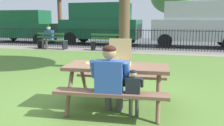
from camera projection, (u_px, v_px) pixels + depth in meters
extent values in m
cube|color=#567B33|center=(117.00, 77.00, 6.63)|extent=(28.00, 11.83, 0.02)
cube|color=gray|center=(144.00, 52.00, 11.58)|extent=(28.00, 1.40, 0.01)
cube|color=#515154|center=(153.00, 43.00, 15.75)|extent=(28.00, 7.40, 0.01)
cube|color=brown|center=(117.00, 67.00, 4.26)|extent=(1.86, 0.91, 0.06)
cube|color=brown|center=(110.00, 94.00, 3.74)|extent=(1.82, 0.43, 0.05)
cube|color=brown|center=(121.00, 76.00, 4.90)|extent=(1.82, 0.43, 0.05)
cylinder|color=brown|center=(69.00, 93.00, 4.06)|extent=(0.11, 0.44, 0.74)
cylinder|color=brown|center=(84.00, 80.00, 4.86)|extent=(0.11, 0.44, 0.74)
cylinder|color=brown|center=(158.00, 98.00, 3.80)|extent=(0.11, 0.44, 0.74)
cylinder|color=brown|center=(158.00, 84.00, 4.60)|extent=(0.11, 0.44, 0.74)
cube|color=tan|center=(119.00, 66.00, 4.18)|extent=(0.46, 0.46, 0.01)
cube|color=silver|center=(119.00, 65.00, 4.18)|extent=(0.42, 0.42, 0.00)
cube|color=tan|center=(118.00, 66.00, 3.99)|extent=(0.40, 0.07, 0.04)
cube|color=tan|center=(120.00, 62.00, 4.37)|extent=(0.40, 0.07, 0.04)
cube|color=tan|center=(108.00, 64.00, 4.20)|extent=(0.07, 0.40, 0.04)
cube|color=tan|center=(130.00, 64.00, 4.15)|extent=(0.07, 0.40, 0.04)
cube|color=tan|center=(120.00, 50.00, 4.34)|extent=(0.40, 0.08, 0.40)
cylinder|color=tan|center=(119.00, 65.00, 4.18)|extent=(0.34, 0.34, 0.01)
cylinder|color=#EDD062|center=(119.00, 65.00, 4.18)|extent=(0.31, 0.31, 0.00)
pyramid|color=#E5C24E|center=(91.00, 63.00, 4.43)|extent=(0.22, 0.22, 0.01)
cube|color=tan|center=(88.00, 62.00, 4.51)|extent=(0.12, 0.12, 0.02)
cylinder|color=#494949|center=(108.00, 98.00, 4.20)|extent=(0.12, 0.12, 0.44)
cylinder|color=#494949|center=(106.00, 87.00, 3.95)|extent=(0.18, 0.43, 0.15)
cylinder|color=#494949|center=(120.00, 99.00, 4.17)|extent=(0.12, 0.12, 0.44)
cylinder|color=#494949|center=(118.00, 88.00, 3.92)|extent=(0.18, 0.43, 0.15)
cube|color=#3359B2|center=(109.00, 77.00, 3.69)|extent=(0.44, 0.25, 0.52)
cylinder|color=#3359B2|center=(93.00, 69.00, 3.77)|extent=(0.11, 0.22, 0.31)
cylinder|color=#3359B2|center=(127.00, 70.00, 3.67)|extent=(0.11, 0.22, 0.31)
sphere|color=tan|center=(109.00, 52.00, 3.64)|extent=(0.21, 0.21, 0.21)
ellipsoid|color=black|center=(109.00, 49.00, 3.62)|extent=(0.21, 0.20, 0.12)
cylinder|color=#3E3E3E|center=(131.00, 103.00, 3.93)|extent=(0.06, 0.06, 0.44)
cylinder|color=#3E3E3E|center=(130.00, 92.00, 3.79)|extent=(0.10, 0.22, 0.08)
cylinder|color=#3E3E3E|center=(137.00, 104.00, 3.91)|extent=(0.06, 0.06, 0.44)
cylinder|color=#3E3E3E|center=(137.00, 92.00, 3.77)|extent=(0.10, 0.22, 0.08)
cube|color=#1E2328|center=(133.00, 86.00, 3.65)|extent=(0.23, 0.13, 0.27)
cylinder|color=#1E2328|center=(124.00, 82.00, 3.69)|extent=(0.06, 0.11, 0.16)
cylinder|color=#1E2328|center=(142.00, 83.00, 3.64)|extent=(0.06, 0.11, 0.16)
sphere|color=tan|center=(133.00, 73.00, 3.62)|extent=(0.11, 0.11, 0.11)
ellipsoid|color=black|center=(133.00, 72.00, 3.61)|extent=(0.11, 0.10, 0.06)
cylinder|color=black|center=(146.00, 30.00, 12.06)|extent=(19.56, 0.03, 0.03)
cylinder|color=black|center=(146.00, 47.00, 12.21)|extent=(19.56, 0.03, 0.03)
cylinder|color=black|center=(0.00, 36.00, 14.40)|extent=(0.02, 0.02, 1.07)
cylinder|color=black|center=(2.00, 36.00, 14.37)|extent=(0.02, 0.02, 1.07)
cylinder|color=black|center=(4.00, 36.00, 14.33)|extent=(0.02, 0.02, 1.07)
cylinder|color=black|center=(6.00, 36.00, 14.29)|extent=(0.02, 0.02, 1.07)
cylinder|color=black|center=(8.00, 36.00, 14.26)|extent=(0.02, 0.02, 1.07)
cylinder|color=black|center=(10.00, 36.00, 14.22)|extent=(0.02, 0.02, 1.07)
cylinder|color=black|center=(12.00, 36.00, 14.18)|extent=(0.02, 0.02, 1.07)
cylinder|color=black|center=(14.00, 36.00, 14.15)|extent=(0.02, 0.02, 1.07)
cylinder|color=black|center=(16.00, 36.00, 14.11)|extent=(0.02, 0.02, 1.07)
cylinder|color=black|center=(18.00, 36.00, 14.07)|extent=(0.02, 0.02, 1.07)
cylinder|color=black|center=(20.00, 37.00, 14.04)|extent=(0.02, 0.02, 1.07)
cylinder|color=black|center=(22.00, 37.00, 14.00)|extent=(0.02, 0.02, 1.07)
cylinder|color=black|center=(24.00, 37.00, 13.97)|extent=(0.02, 0.02, 1.07)
cylinder|color=black|center=(26.00, 37.00, 13.93)|extent=(0.02, 0.02, 1.07)
cylinder|color=black|center=(28.00, 37.00, 13.89)|extent=(0.02, 0.02, 1.07)
cylinder|color=black|center=(31.00, 37.00, 13.86)|extent=(0.02, 0.02, 1.07)
cylinder|color=black|center=(33.00, 37.00, 13.82)|extent=(0.02, 0.02, 1.07)
cylinder|color=black|center=(35.00, 37.00, 13.78)|extent=(0.02, 0.02, 1.07)
cylinder|color=black|center=(37.00, 37.00, 13.75)|extent=(0.02, 0.02, 1.07)
cylinder|color=black|center=(39.00, 37.00, 13.71)|extent=(0.02, 0.02, 1.07)
cylinder|color=black|center=(41.00, 37.00, 13.67)|extent=(0.02, 0.02, 1.07)
cylinder|color=black|center=(44.00, 37.00, 13.64)|extent=(0.02, 0.02, 1.07)
cylinder|color=black|center=(46.00, 37.00, 13.60)|extent=(0.02, 0.02, 1.07)
cylinder|color=black|center=(48.00, 37.00, 13.56)|extent=(0.02, 0.02, 1.07)
cylinder|color=black|center=(50.00, 37.00, 13.53)|extent=(0.02, 0.02, 1.07)
cylinder|color=black|center=(53.00, 37.00, 13.49)|extent=(0.02, 0.02, 1.07)
cylinder|color=black|center=(55.00, 37.00, 13.46)|extent=(0.02, 0.02, 1.07)
cylinder|color=black|center=(57.00, 37.00, 13.42)|extent=(0.02, 0.02, 1.07)
cylinder|color=black|center=(59.00, 37.00, 13.38)|extent=(0.02, 0.02, 1.07)
cylinder|color=black|center=(62.00, 37.00, 13.35)|extent=(0.02, 0.02, 1.07)
cylinder|color=black|center=(64.00, 38.00, 13.31)|extent=(0.02, 0.02, 1.07)
cylinder|color=black|center=(66.00, 38.00, 13.27)|extent=(0.02, 0.02, 1.07)
cylinder|color=black|center=(69.00, 38.00, 13.24)|extent=(0.02, 0.02, 1.07)
cylinder|color=black|center=(71.00, 38.00, 13.20)|extent=(0.02, 0.02, 1.07)
cylinder|color=black|center=(74.00, 38.00, 13.16)|extent=(0.02, 0.02, 1.07)
cylinder|color=black|center=(76.00, 38.00, 13.13)|extent=(0.02, 0.02, 1.07)
cylinder|color=black|center=(78.00, 38.00, 13.09)|extent=(0.02, 0.02, 1.07)
cylinder|color=black|center=(81.00, 38.00, 13.06)|extent=(0.02, 0.02, 1.07)
cylinder|color=black|center=(83.00, 38.00, 13.02)|extent=(0.02, 0.02, 1.07)
cylinder|color=black|center=(86.00, 38.00, 12.98)|extent=(0.02, 0.02, 1.07)
cylinder|color=black|center=(88.00, 38.00, 12.95)|extent=(0.02, 0.02, 1.07)
cylinder|color=black|center=(91.00, 38.00, 12.91)|extent=(0.02, 0.02, 1.07)
cylinder|color=black|center=(93.00, 38.00, 12.87)|extent=(0.02, 0.02, 1.07)
cylinder|color=black|center=(95.00, 38.00, 12.84)|extent=(0.02, 0.02, 1.07)
cylinder|color=black|center=(98.00, 38.00, 12.80)|extent=(0.02, 0.02, 1.07)
cylinder|color=black|center=(101.00, 38.00, 12.76)|extent=(0.02, 0.02, 1.07)
cylinder|color=black|center=(103.00, 38.00, 12.73)|extent=(0.02, 0.02, 1.07)
cylinder|color=black|center=(106.00, 38.00, 12.69)|extent=(0.02, 0.02, 1.07)
cylinder|color=black|center=(108.00, 39.00, 12.65)|extent=(0.02, 0.02, 1.07)
cylinder|color=black|center=(111.00, 39.00, 12.62)|extent=(0.02, 0.02, 1.07)
cylinder|color=black|center=(113.00, 39.00, 12.58)|extent=(0.02, 0.02, 1.07)
cylinder|color=black|center=(116.00, 39.00, 12.55)|extent=(0.02, 0.02, 1.07)
cylinder|color=black|center=(119.00, 39.00, 12.51)|extent=(0.02, 0.02, 1.07)
cylinder|color=black|center=(121.00, 39.00, 12.47)|extent=(0.02, 0.02, 1.07)
cylinder|color=black|center=(124.00, 39.00, 12.44)|extent=(0.02, 0.02, 1.07)
cylinder|color=black|center=(127.00, 39.00, 12.40)|extent=(0.02, 0.02, 1.07)
cylinder|color=black|center=(129.00, 39.00, 12.36)|extent=(0.02, 0.02, 1.07)
cylinder|color=black|center=(132.00, 39.00, 12.33)|extent=(0.02, 0.02, 1.07)
cylinder|color=black|center=(135.00, 39.00, 12.29)|extent=(0.02, 0.02, 1.07)
cylinder|color=black|center=(137.00, 39.00, 12.25)|extent=(0.02, 0.02, 1.07)
cylinder|color=black|center=(140.00, 39.00, 12.22)|extent=(0.02, 0.02, 1.07)
cylinder|color=black|center=(143.00, 39.00, 12.18)|extent=(0.02, 0.02, 1.07)
cylinder|color=black|center=(146.00, 39.00, 12.14)|extent=(0.02, 0.02, 1.07)
cylinder|color=black|center=(149.00, 39.00, 12.11)|extent=(0.02, 0.02, 1.07)
cylinder|color=black|center=(151.00, 40.00, 12.07)|extent=(0.02, 0.02, 1.07)
cylinder|color=black|center=(154.00, 40.00, 12.04)|extent=(0.02, 0.02, 1.07)
cylinder|color=black|center=(157.00, 40.00, 12.00)|extent=(0.02, 0.02, 1.07)
cylinder|color=black|center=(160.00, 40.00, 11.96)|extent=(0.02, 0.02, 1.07)
cylinder|color=black|center=(163.00, 40.00, 11.93)|extent=(0.02, 0.02, 1.07)
cylinder|color=black|center=(166.00, 40.00, 11.89)|extent=(0.02, 0.02, 1.07)
cylinder|color=black|center=(169.00, 40.00, 11.85)|extent=(0.02, 0.02, 1.07)
cylinder|color=black|center=(172.00, 40.00, 11.82)|extent=(0.02, 0.02, 1.07)
cylinder|color=black|center=(175.00, 40.00, 11.78)|extent=(0.02, 0.02, 1.07)
cylinder|color=black|center=(178.00, 40.00, 11.74)|extent=(0.02, 0.02, 1.07)
cylinder|color=black|center=(181.00, 40.00, 11.71)|extent=(0.02, 0.02, 1.07)
cylinder|color=black|center=(184.00, 40.00, 11.67)|extent=(0.02, 0.02, 1.07)
cylinder|color=black|center=(187.00, 40.00, 11.63)|extent=(0.02, 0.02, 1.07)
cylinder|color=black|center=(190.00, 40.00, 11.60)|extent=(0.02, 0.02, 1.07)
cylinder|color=black|center=(193.00, 40.00, 11.56)|extent=(0.02, 0.02, 1.07)
cylinder|color=black|center=(196.00, 41.00, 11.53)|extent=(0.02, 0.02, 1.07)
cylinder|color=black|center=(199.00, 41.00, 11.49)|extent=(0.02, 0.02, 1.07)
cylinder|color=black|center=(202.00, 41.00, 11.45)|extent=(0.02, 0.02, 1.07)
cylinder|color=black|center=(205.00, 41.00, 11.42)|extent=(0.02, 0.02, 1.07)
cylinder|color=black|center=(208.00, 41.00, 11.38)|extent=(0.02, 0.02, 1.07)
cylinder|color=black|center=(212.00, 41.00, 11.34)|extent=(0.02, 0.02, 1.07)
cylinder|color=black|center=(215.00, 41.00, 11.31)|extent=(0.02, 0.02, 1.07)
cylinder|color=black|center=(218.00, 41.00, 11.27)|extent=(0.02, 0.02, 1.07)
cylinder|color=black|center=(221.00, 41.00, 11.23)|extent=(0.02, 0.02, 1.07)
cube|color=#2B5733|center=(54.00, 40.00, 12.80)|extent=(1.60, 0.25, 0.04)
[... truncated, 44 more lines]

